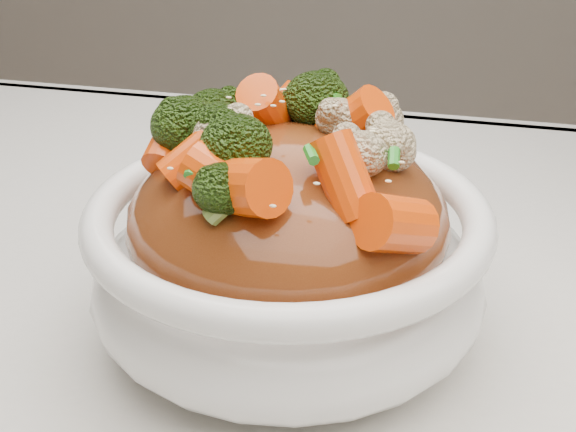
# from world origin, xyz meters

# --- Properties ---
(tablecloth) EXTENTS (1.20, 0.80, 0.04)m
(tablecloth) POSITION_xyz_m (0.00, 0.00, 0.73)
(tablecloth) COLOR silver
(tablecloth) RESTS_ON dining_table
(bowl) EXTENTS (0.25, 0.25, 0.09)m
(bowl) POSITION_xyz_m (-0.06, 0.01, 0.79)
(bowl) COLOR white
(bowl) RESTS_ON tablecloth
(sauce_base) EXTENTS (0.20, 0.20, 0.10)m
(sauce_base) POSITION_xyz_m (-0.06, 0.01, 0.83)
(sauce_base) COLOR #642C11
(sauce_base) RESTS_ON bowl
(carrots) EXTENTS (0.20, 0.20, 0.05)m
(carrots) POSITION_xyz_m (-0.06, 0.01, 0.89)
(carrots) COLOR #F14A07
(carrots) RESTS_ON sauce_base
(broccoli) EXTENTS (0.20, 0.20, 0.05)m
(broccoli) POSITION_xyz_m (-0.06, 0.01, 0.89)
(broccoli) COLOR black
(broccoli) RESTS_ON sauce_base
(cauliflower) EXTENTS (0.20, 0.20, 0.04)m
(cauliflower) POSITION_xyz_m (-0.06, 0.01, 0.89)
(cauliflower) COLOR beige
(cauliflower) RESTS_ON sauce_base
(scallions) EXTENTS (0.15, 0.15, 0.02)m
(scallions) POSITION_xyz_m (-0.06, 0.01, 0.89)
(scallions) COLOR #22851E
(scallions) RESTS_ON sauce_base
(sesame_seeds) EXTENTS (0.18, 0.18, 0.01)m
(sesame_seeds) POSITION_xyz_m (-0.06, 0.01, 0.89)
(sesame_seeds) COLOR beige
(sesame_seeds) RESTS_ON sauce_base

